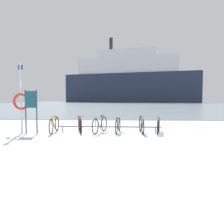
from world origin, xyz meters
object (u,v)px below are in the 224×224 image
at_px(bicycle_1, 80,125).
at_px(rescue_post, 21,100).
at_px(bicycle_2, 100,125).
at_px(bicycle_3, 118,125).
at_px(bicycle_0, 54,125).
at_px(ferry_ship, 129,81).
at_px(bicycle_5, 158,126).
at_px(info_sign, 31,104).
at_px(bicycle_4, 141,125).

distance_m(bicycle_1, rescue_post, 2.86).
distance_m(bicycle_1, bicycle_2, 0.96).
bearing_deg(bicycle_3, bicycle_0, -179.72).
xyz_separation_m(bicycle_0, ferry_ship, (6.78, 86.08, 9.12)).
distance_m(rescue_post, ferry_ship, 87.19).
distance_m(bicycle_2, bicycle_5, 2.71).
height_order(bicycle_3, info_sign, info_sign).
bearing_deg(info_sign, bicycle_4, 3.90).
relative_size(bicycle_2, ferry_ship, 0.03).
bearing_deg(ferry_ship, info_sign, -95.07).
bearing_deg(bicycle_1, bicycle_5, -1.77).
bearing_deg(bicycle_5, bicycle_1, 178.23).
bearing_deg(info_sign, bicycle_3, 6.49).
height_order(bicycle_2, ferry_ship, ferry_ship).
distance_m(bicycle_0, info_sign, 1.39).
height_order(bicycle_4, rescue_post, rescue_post).
bearing_deg(bicycle_3, bicycle_4, -5.52).
bearing_deg(bicycle_5, info_sign, -175.36).
bearing_deg(bicycle_4, info_sign, -176.10).
distance_m(bicycle_3, ferry_ship, 86.63).
height_order(bicycle_5, rescue_post, rescue_post).
distance_m(info_sign, ferry_ship, 87.23).
distance_m(bicycle_2, rescue_post, 3.72).
height_order(bicycle_1, info_sign, info_sign).
bearing_deg(info_sign, bicycle_5, 4.64).
height_order(bicycle_1, bicycle_5, bicycle_1).
height_order(bicycle_5, ferry_ship, ferry_ship).
height_order(bicycle_3, bicycle_4, bicycle_4).
xyz_separation_m(bicycle_1, bicycle_5, (3.66, -0.11, -0.02)).
distance_m(bicycle_4, info_sign, 5.06).
xyz_separation_m(bicycle_2, bicycle_5, (2.71, 0.00, -0.04)).
bearing_deg(bicycle_3, ferry_ship, 87.48).
bearing_deg(bicycle_3, bicycle_2, 178.33).
bearing_deg(rescue_post, bicycle_2, 6.52).
xyz_separation_m(bicycle_2, bicycle_3, (0.84, -0.02, -0.03)).
bearing_deg(bicycle_4, bicycle_1, 175.19).
distance_m(bicycle_5, rescue_post, 6.34).
height_order(bicycle_1, bicycle_3, bicycle_1).
bearing_deg(bicycle_0, bicycle_3, 0.28).
bearing_deg(info_sign, bicycle_1, 15.54).
distance_m(bicycle_4, ferry_ship, 86.69).
relative_size(bicycle_0, bicycle_2, 1.03).
height_order(bicycle_0, ferry_ship, ferry_ship).
bearing_deg(bicycle_2, ferry_ship, 86.92).
xyz_separation_m(bicycle_0, rescue_post, (-1.37, -0.36, 1.16)).
distance_m(bicycle_2, ferry_ship, 86.65).
bearing_deg(bicycle_4, bicycle_3, 174.48).
xyz_separation_m(info_sign, rescue_post, (-0.47, 0.06, 0.19)).
relative_size(rescue_post, ferry_ship, 0.06).
bearing_deg(bicycle_1, ferry_ship, 86.28).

